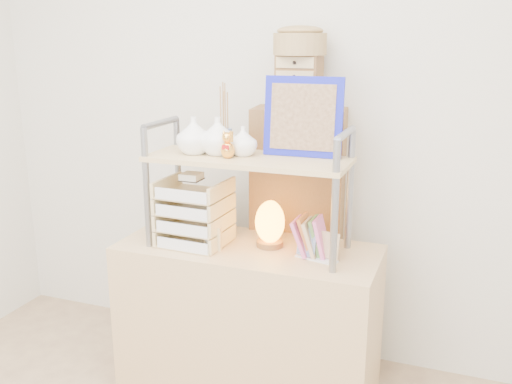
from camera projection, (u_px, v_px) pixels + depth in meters
room_shell at (146, 33)px, 1.64m from camera, size 3.42×3.41×2.61m
desk at (248, 320)px, 2.72m from camera, size 1.20×0.50×0.75m
cabinet at (297, 239)px, 2.93m from camera, size 0.47×0.29×1.35m
hutch at (242, 152)px, 2.52m from camera, size 0.90×0.34×0.77m
letter_tray at (193, 216)px, 2.62m from camera, size 0.29×0.28×0.34m
salt_lamp at (270, 223)px, 2.60m from camera, size 0.14×0.13×0.22m
desk_clock at (213, 239)px, 2.56m from camera, size 0.08×0.05×0.11m
postcard_stand at (317, 251)px, 2.46m from camera, size 0.20×0.10×0.13m
drawer_chest at (299, 82)px, 2.70m from camera, size 0.20×0.16×0.25m
woven_basket at (300, 44)px, 2.66m from camera, size 0.25×0.25×0.10m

